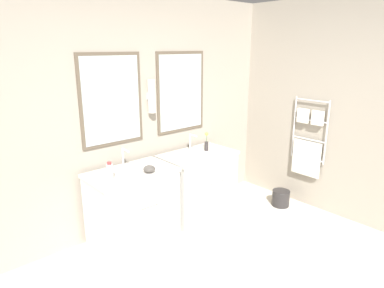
% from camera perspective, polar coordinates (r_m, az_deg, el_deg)
% --- Properties ---
extents(wall_back, '(5.92, 0.16, 2.60)m').
position_cam_1_polar(wall_back, '(3.76, -12.40, 4.39)').
color(wall_back, '#9E9384').
rests_on(wall_back, ground_plane).
extents(wall_right, '(0.13, 4.13, 2.60)m').
position_cam_1_polar(wall_right, '(4.52, 20.89, 5.44)').
color(wall_right, '#9E9384').
rests_on(wall_right, ground_plane).
extents(vanity_left, '(0.89, 0.61, 0.80)m').
position_cam_1_polar(vanity_left, '(3.70, -9.55, -10.38)').
color(vanity_left, silver).
rests_on(vanity_left, ground_plane).
extents(vanity_right, '(0.89, 0.61, 0.80)m').
position_cam_1_polar(vanity_right, '(4.21, 1.31, -6.78)').
color(vanity_right, silver).
rests_on(vanity_right, ground_plane).
extents(faucet_left, '(0.17, 0.13, 0.21)m').
position_cam_1_polar(faucet_left, '(3.64, -11.29, -2.39)').
color(faucet_left, silver).
rests_on(faucet_left, vanity_left).
extents(faucet_right, '(0.17, 0.13, 0.21)m').
position_cam_1_polar(faucet_right, '(4.16, -0.18, 0.25)').
color(faucet_right, silver).
rests_on(faucet_right, vanity_right).
extents(toiletry_bottle, '(0.06, 0.06, 0.19)m').
position_cam_1_polar(toiletry_bottle, '(3.34, -13.53, -4.57)').
color(toiletry_bottle, silver).
rests_on(toiletry_bottle, vanity_left).
extents(amenity_bowl, '(0.12, 0.12, 0.07)m').
position_cam_1_polar(amenity_bowl, '(3.50, -7.13, -4.15)').
color(amenity_bowl, '#4C4742').
rests_on(amenity_bowl, vanity_left).
extents(flower_vase, '(0.05, 0.05, 0.23)m').
position_cam_1_polar(flower_vase, '(4.19, 2.43, 0.15)').
color(flower_vase, '#332D2D').
rests_on(flower_vase, vanity_right).
extents(waste_bin, '(0.23, 0.23, 0.21)m').
position_cam_1_polar(waste_bin, '(4.73, 14.58, -8.65)').
color(waste_bin, '#282626').
rests_on(waste_bin, ground_plane).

